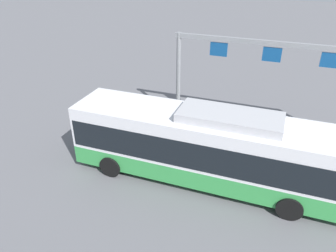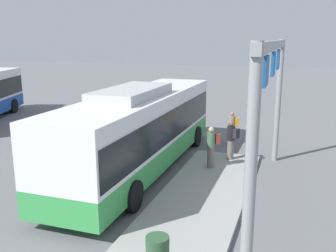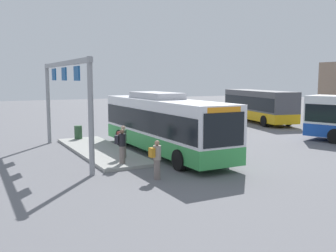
# 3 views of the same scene
# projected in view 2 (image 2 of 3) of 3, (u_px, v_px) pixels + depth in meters

# --- Properties ---
(ground_plane) EXTENTS (120.00, 120.00, 0.00)m
(ground_plane) POSITION_uv_depth(u_px,v_px,m) (143.00, 169.00, 15.42)
(ground_plane) COLOR slate
(platform_curb) EXTENTS (10.00, 2.80, 0.16)m
(platform_curb) POSITION_uv_depth(u_px,v_px,m) (201.00, 198.00, 12.46)
(platform_curb) COLOR #9E9E99
(platform_curb) RESTS_ON ground
(bus_main) EXTENTS (11.69, 2.70, 3.46)m
(bus_main) POSITION_uv_depth(u_px,v_px,m) (142.00, 126.00, 15.00)
(bus_main) COLOR green
(bus_main) RESTS_ON ground
(person_boarding) EXTENTS (0.37, 0.55, 1.67)m
(person_boarding) POSITION_uv_depth(u_px,v_px,m) (232.00, 127.00, 18.86)
(person_boarding) COLOR slate
(person_boarding) RESTS_ON ground
(person_waiting_near) EXTENTS (0.51, 0.60, 1.67)m
(person_waiting_near) POSITION_uv_depth(u_px,v_px,m) (231.00, 139.00, 15.99)
(person_waiting_near) COLOR slate
(person_waiting_near) RESTS_ON platform_curb
(person_waiting_mid) EXTENTS (0.52, 0.61, 1.67)m
(person_waiting_mid) POSITION_uv_depth(u_px,v_px,m) (212.00, 146.00, 14.99)
(person_waiting_mid) COLOR slate
(person_waiting_mid) RESTS_ON platform_curb
(platform_sign_gantry) EXTENTS (10.08, 0.24, 5.20)m
(platform_sign_gantry) POSITION_uv_depth(u_px,v_px,m) (272.00, 88.00, 11.25)
(platform_sign_gantry) COLOR gray
(platform_sign_gantry) RESTS_ON ground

